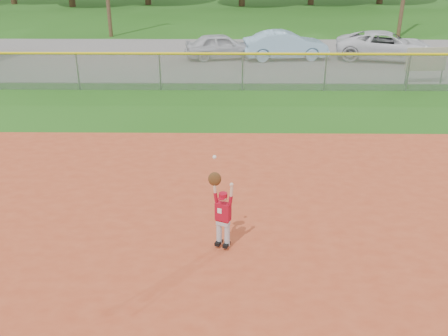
# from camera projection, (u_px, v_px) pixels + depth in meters

# --- Properties ---
(ground) EXTENTS (120.00, 120.00, 0.00)m
(ground) POSITION_uv_depth(u_px,v_px,m) (252.00, 214.00, 11.35)
(ground) COLOR #1F5513
(ground) RESTS_ON ground
(clay_infield) EXTENTS (24.00, 16.00, 0.04)m
(clay_infield) POSITION_uv_depth(u_px,v_px,m) (258.00, 300.00, 8.62)
(clay_infield) COLOR #B23E20
(clay_infield) RESTS_ON ground
(parking_strip) EXTENTS (44.00, 10.00, 0.03)m
(parking_strip) POSITION_uv_depth(u_px,v_px,m) (240.00, 58.00, 25.85)
(parking_strip) COLOR slate
(parking_strip) RESTS_ON ground
(car_white_a) EXTENTS (3.93, 2.15, 1.27)m
(car_white_a) POSITION_uv_depth(u_px,v_px,m) (222.00, 46.00, 25.33)
(car_white_a) COLOR silver
(car_white_a) RESTS_ON parking_strip
(car_blue) EXTENTS (4.36, 1.93, 1.39)m
(car_blue) POSITION_uv_depth(u_px,v_px,m) (286.00, 45.00, 25.21)
(car_blue) COLOR #94BEDC
(car_blue) RESTS_ON parking_strip
(car_white_b) EXTENTS (5.35, 3.30, 1.38)m
(car_white_b) POSITION_uv_depth(u_px,v_px,m) (386.00, 46.00, 25.10)
(car_white_b) COLOR silver
(car_white_b) RESTS_ON parking_strip
(sponsor_sign) EXTENTS (1.76, 0.23, 1.57)m
(sponsor_sign) POSITION_uv_depth(u_px,v_px,m) (426.00, 60.00, 20.79)
(sponsor_sign) COLOR gray
(sponsor_sign) RESTS_ON ground
(outfield_fence) EXTENTS (40.06, 0.10, 1.55)m
(outfield_fence) POSITION_uv_depth(u_px,v_px,m) (243.00, 69.00, 20.04)
(outfield_fence) COLOR gray
(outfield_fence) RESTS_ON ground
(ballplayer) EXTENTS (0.51, 0.34, 1.92)m
(ballplayer) POSITION_uv_depth(u_px,v_px,m) (222.00, 210.00, 9.72)
(ballplayer) COLOR silver
(ballplayer) RESTS_ON ground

